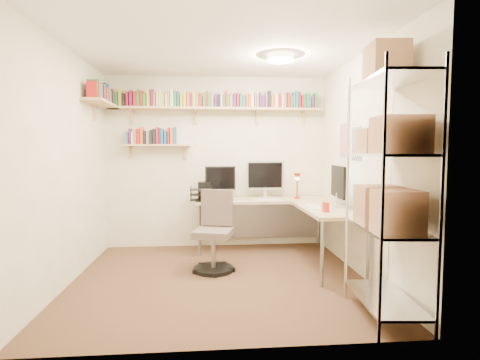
# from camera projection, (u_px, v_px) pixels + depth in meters

# --- Properties ---
(ground) EXTENTS (3.20, 3.20, 0.00)m
(ground) POSITION_uv_depth(u_px,v_px,m) (220.00, 278.00, 4.15)
(ground) COLOR #472C1E
(ground) RESTS_ON ground
(room_shell) EXTENTS (3.24, 3.04, 2.52)m
(room_shell) POSITION_uv_depth(u_px,v_px,m) (220.00, 138.00, 4.04)
(room_shell) COLOR beige
(room_shell) RESTS_ON ground
(wall_shelves) EXTENTS (3.12, 1.09, 0.80)m
(wall_shelves) POSITION_uv_depth(u_px,v_px,m) (186.00, 107.00, 5.25)
(wall_shelves) COLOR #DBB67B
(wall_shelves) RESTS_ON ground
(corner_desk) EXTENTS (1.96, 1.87, 1.28)m
(corner_desk) POSITION_uv_depth(u_px,v_px,m) (269.00, 202.00, 5.09)
(corner_desk) COLOR beige
(corner_desk) RESTS_ON ground
(office_chair) EXTENTS (0.51, 0.52, 0.95)m
(office_chair) POSITION_uv_depth(u_px,v_px,m) (214.00, 237.00, 4.44)
(office_chair) COLOR black
(office_chair) RESTS_ON ground
(wire_rack) EXTENTS (0.52, 0.94, 2.30)m
(wire_rack) POSITION_uv_depth(u_px,v_px,m) (388.00, 162.00, 3.08)
(wire_rack) COLOR silver
(wire_rack) RESTS_ON ground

